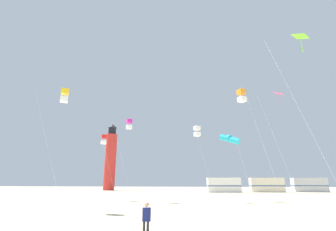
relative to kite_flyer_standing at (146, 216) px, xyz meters
The scene contains 13 objects.
kite_flyer_standing is the anchor object (origin of this frame).
kite_box_gold 14.18m from the kite_flyer_standing, 140.07° to the left, with size 3.28×2.21×9.59m.
kite_box_white 17.48m from the kite_flyer_standing, 81.54° to the left, with size 2.17×2.17×8.05m.
kite_box_orange 15.12m from the kite_flyer_standing, 58.40° to the left, with size 2.87×2.87×10.07m.
kite_diamond_lime 14.40m from the kite_flyer_standing, 25.02° to the left, with size 2.96×2.96×11.56m.
kite_tube_cyan 19.46m from the kite_flyer_standing, 70.78° to the left, with size 3.33×3.16×7.49m.
kite_box_scarlet 20.80m from the kite_flyer_standing, 117.47° to the left, with size 2.31×2.35×7.62m.
kite_diamond_rainbow 19.57m from the kite_flyer_standing, 51.45° to the left, with size 2.75×2.75×10.88m.
kite_box_magenta 18.67m from the kite_flyer_standing, 109.10° to the left, with size 2.66×1.96×9.10m.
lighthouse_distant 52.94m from the kite_flyer_standing, 111.82° to the left, with size 2.80×2.80×16.80m.
rv_van_white 40.07m from the kite_flyer_standing, 79.28° to the left, with size 6.58×2.75×2.80m.
rv_van_cream 44.38m from the kite_flyer_standing, 68.62° to the left, with size 6.47×2.43×2.80m.
rv_van_silver 49.76m from the kite_flyer_standing, 59.82° to the left, with size 6.50×2.50×2.80m.
Camera 1 is at (3.11, -5.82, 1.95)m, focal length 25.32 mm.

